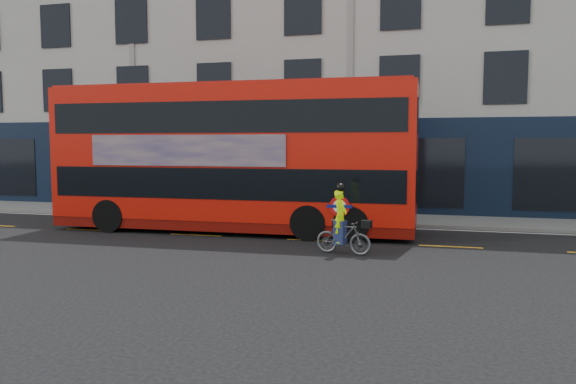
% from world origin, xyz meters
% --- Properties ---
extents(ground, '(120.00, 120.00, 0.00)m').
position_xyz_m(ground, '(0.00, 0.00, 0.00)').
color(ground, black).
rests_on(ground, ground).
extents(pavement, '(60.00, 3.00, 0.12)m').
position_xyz_m(pavement, '(0.00, 6.50, 0.06)').
color(pavement, slate).
rests_on(pavement, ground).
extents(kerb, '(60.00, 0.12, 0.13)m').
position_xyz_m(kerb, '(0.00, 5.00, 0.07)').
color(kerb, slate).
rests_on(kerb, ground).
extents(building_terrace, '(50.00, 10.07, 15.00)m').
position_xyz_m(building_terrace, '(0.00, 12.94, 7.49)').
color(building_terrace, '#A5A39C').
rests_on(building_terrace, ground).
extents(road_edge_line, '(58.00, 0.10, 0.01)m').
position_xyz_m(road_edge_line, '(0.00, 4.70, 0.00)').
color(road_edge_line, silver).
rests_on(road_edge_line, ground).
extents(lane_dashes, '(58.00, 0.12, 0.01)m').
position_xyz_m(lane_dashes, '(0.00, 1.50, 0.00)').
color(lane_dashes, gold).
rests_on(lane_dashes, ground).
extents(bus, '(12.28, 3.04, 4.93)m').
position_xyz_m(bus, '(-3.07, 2.62, 2.53)').
color(bus, '#BF1207').
rests_on(bus, ground).
extents(cyclist, '(1.61, 0.73, 1.93)m').
position_xyz_m(cyclist, '(1.15, -0.38, 0.64)').
color(cyclist, '#4F5254').
rests_on(cyclist, ground).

